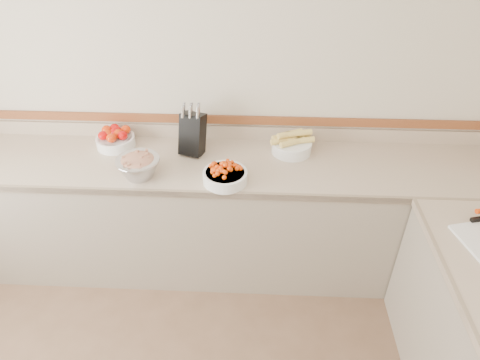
{
  "coord_description": "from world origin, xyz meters",
  "views": [
    {
      "loc": [
        0.45,
        -0.63,
        2.43
      ],
      "look_at": [
        0.35,
        1.35,
        1.0
      ],
      "focal_mm": 32.0,
      "sensor_mm": 36.0,
      "label": 1
    }
  ],
  "objects_px": {
    "tomato_bowl": "(115,138)",
    "rhubarb_bowl": "(138,166)",
    "corn_bowl": "(292,144)",
    "cherry_tomato_bowl": "(225,175)",
    "knife_block": "(192,133)"
  },
  "relations": [
    {
      "from": "tomato_bowl",
      "to": "rhubarb_bowl",
      "type": "bearing_deg",
      "value": -54.76
    },
    {
      "from": "tomato_bowl",
      "to": "corn_bowl",
      "type": "xyz_separation_m",
      "value": [
        1.2,
        -0.02,
        0.0
      ]
    },
    {
      "from": "corn_bowl",
      "to": "cherry_tomato_bowl",
      "type": "bearing_deg",
      "value": -139.11
    },
    {
      "from": "tomato_bowl",
      "to": "cherry_tomato_bowl",
      "type": "height_order",
      "value": "cherry_tomato_bowl"
    },
    {
      "from": "cherry_tomato_bowl",
      "to": "rhubarb_bowl",
      "type": "xyz_separation_m",
      "value": [
        -0.53,
        0.03,
        0.03
      ]
    },
    {
      "from": "rhubarb_bowl",
      "to": "knife_block",
      "type": "bearing_deg",
      "value": 45.42
    },
    {
      "from": "knife_block",
      "to": "rhubarb_bowl",
      "type": "xyz_separation_m",
      "value": [
        -0.29,
        -0.3,
        -0.07
      ]
    },
    {
      "from": "knife_block",
      "to": "corn_bowl",
      "type": "xyz_separation_m",
      "value": [
        0.66,
        0.03,
        -0.09
      ]
    },
    {
      "from": "knife_block",
      "to": "tomato_bowl",
      "type": "xyz_separation_m",
      "value": [
        -0.54,
        0.05,
        -0.09
      ]
    },
    {
      "from": "corn_bowl",
      "to": "rhubarb_bowl",
      "type": "relative_size",
      "value": 1.1
    },
    {
      "from": "cherry_tomato_bowl",
      "to": "rhubarb_bowl",
      "type": "relative_size",
      "value": 1.01
    },
    {
      "from": "corn_bowl",
      "to": "rhubarb_bowl",
      "type": "bearing_deg",
      "value": -160.79
    },
    {
      "from": "tomato_bowl",
      "to": "rhubarb_bowl",
      "type": "height_order",
      "value": "rhubarb_bowl"
    },
    {
      "from": "tomato_bowl",
      "to": "rhubarb_bowl",
      "type": "relative_size",
      "value": 0.97
    },
    {
      "from": "knife_block",
      "to": "corn_bowl",
      "type": "bearing_deg",
      "value": 2.84
    }
  ]
}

